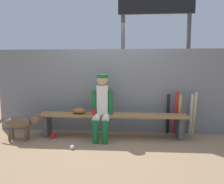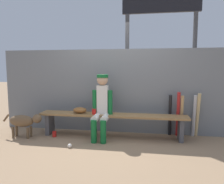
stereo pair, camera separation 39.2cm
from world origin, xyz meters
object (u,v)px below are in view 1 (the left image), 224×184
(player_seated, at_px, (102,104))
(bat_wood_natural, at_px, (194,113))
(bat_wood_tan, at_px, (179,115))
(dog, at_px, (21,123))
(baseball, at_px, (72,147))
(baseball_glove, at_px, (79,111))
(bat_aluminum_silver, at_px, (191,114))
(dugout_bench, at_px, (112,119))
(bat_aluminum_black, at_px, (168,114))
(scoreboard, at_px, (158,16))
(cup_on_bench, at_px, (94,112))
(cup_on_ground, at_px, (53,136))
(bat_aluminum_red, at_px, (176,113))

(player_seated, distance_m, bat_wood_natural, 1.95)
(bat_wood_tan, height_order, dog, bat_wood_tan)
(bat_wood_natural, bearing_deg, baseball, -157.05)
(baseball_glove, bearing_deg, bat_wood_tan, 6.49)
(bat_aluminum_silver, bearing_deg, bat_wood_tan, -168.51)
(dugout_bench, height_order, bat_aluminum_black, bat_aluminum_black)
(baseball, bearing_deg, scoreboard, 47.92)
(bat_wood_tan, distance_m, cup_on_bench, 1.77)
(bat_aluminum_silver, bearing_deg, bat_aluminum_black, -179.89)
(baseball, bearing_deg, dugout_bench, 47.87)
(bat_wood_tan, bearing_deg, cup_on_bench, -169.89)
(bat_wood_natural, bearing_deg, cup_on_ground, -170.91)
(bat_aluminum_silver, height_order, cup_on_bench, bat_aluminum_silver)
(bat_aluminum_red, bearing_deg, dugout_bench, -170.01)
(bat_wood_natural, relative_size, scoreboard, 0.24)
(baseball_glove, xyz_separation_m, bat_wood_natural, (2.38, 0.29, -0.08))
(baseball, relative_size, cup_on_bench, 0.67)
(bat_wood_natural, bearing_deg, bat_aluminum_red, -172.16)
(player_seated, bearing_deg, dugout_bench, 29.08)
(bat_aluminum_silver, bearing_deg, scoreboard, 125.11)
(player_seated, xyz_separation_m, dog, (-1.55, -0.21, -0.36))
(player_seated, distance_m, bat_aluminum_black, 1.44)
(bat_aluminum_black, bearing_deg, baseball, -151.19)
(baseball_glove, distance_m, scoreboard, 2.94)
(bat_aluminum_silver, height_order, baseball, bat_aluminum_silver)
(dugout_bench, bearing_deg, bat_aluminum_red, 9.99)
(dugout_bench, distance_m, baseball_glove, 0.69)
(cup_on_bench, relative_size, dog, 0.13)
(baseball, xyz_separation_m, cup_on_ground, (-0.53, 0.53, 0.02))
(bat_aluminum_black, height_order, cup_on_bench, bat_aluminum_black)
(dugout_bench, bearing_deg, bat_aluminum_black, 13.75)
(bat_wood_tan, bearing_deg, dugout_bench, -170.40)
(cup_on_bench, xyz_separation_m, dog, (-1.39, -0.24, -0.20))
(baseball_glove, distance_m, bat_aluminum_black, 1.86)
(bat_wood_natural, height_order, cup_on_ground, bat_wood_natural)
(bat_aluminum_silver, relative_size, baseball, 11.76)
(bat_aluminum_black, xyz_separation_m, bat_wood_natural, (0.54, 0.00, 0.02))
(player_seated, distance_m, cup_on_bench, 0.23)
(baseball_glove, relative_size, bat_aluminum_silver, 0.32)
(bat_aluminum_silver, bearing_deg, baseball, -156.45)
(dugout_bench, relative_size, dog, 3.54)
(baseball_glove, bearing_deg, bat_aluminum_silver, 7.04)
(player_seated, height_order, bat_aluminum_silver, player_seated)
(bat_aluminum_silver, bearing_deg, bat_aluminum_red, -170.53)
(dog, bearing_deg, baseball, -19.61)
(player_seated, relative_size, bat_wood_tan, 1.47)
(bat_aluminum_red, height_order, cup_on_ground, bat_aluminum_red)
(bat_aluminum_silver, bearing_deg, cup_on_ground, -170.70)
(bat_wood_tan, bearing_deg, baseball_glove, -173.51)
(baseball_glove, relative_size, bat_wood_natural, 0.31)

